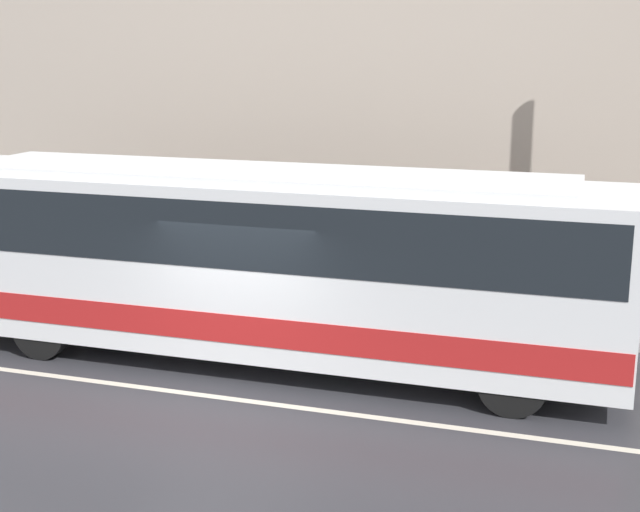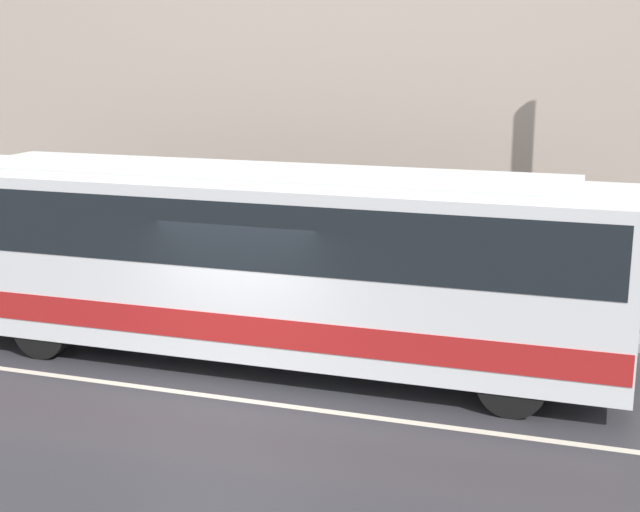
# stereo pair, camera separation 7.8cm
# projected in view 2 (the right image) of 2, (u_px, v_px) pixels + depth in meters

# --- Properties ---
(ground_plane) EXTENTS (60.00, 60.00, 0.00)m
(ground_plane) POSITION_uv_depth(u_px,v_px,m) (224.00, 398.00, 13.14)
(ground_plane) COLOR #333338
(sidewalk) EXTENTS (60.00, 2.51, 0.17)m
(sidewalk) POSITION_uv_depth(u_px,v_px,m) (331.00, 299.00, 17.97)
(sidewalk) COLOR #A09E99
(sidewalk) RESTS_ON ground_plane
(building_facade) EXTENTS (60.00, 0.35, 9.75)m
(building_facade) POSITION_uv_depth(u_px,v_px,m) (352.00, 64.00, 18.20)
(building_facade) COLOR #B7A899
(building_facade) RESTS_ON ground_plane
(lane_stripe) EXTENTS (54.00, 0.14, 0.01)m
(lane_stripe) POSITION_uv_depth(u_px,v_px,m) (224.00, 398.00, 13.14)
(lane_stripe) COLOR beige
(lane_stripe) RESTS_ON ground_plane
(transit_bus) EXTENTS (11.69, 2.55, 3.14)m
(transit_bus) POSITION_uv_depth(u_px,v_px,m) (259.00, 254.00, 14.41)
(transit_bus) COLOR white
(transit_bus) RESTS_ON ground_plane
(pedestrian_waiting) EXTENTS (0.36, 0.36, 1.71)m
(pedestrian_waiting) POSITION_uv_depth(u_px,v_px,m) (334.00, 255.00, 17.85)
(pedestrian_waiting) COLOR #1E5933
(pedestrian_waiting) RESTS_ON sidewalk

